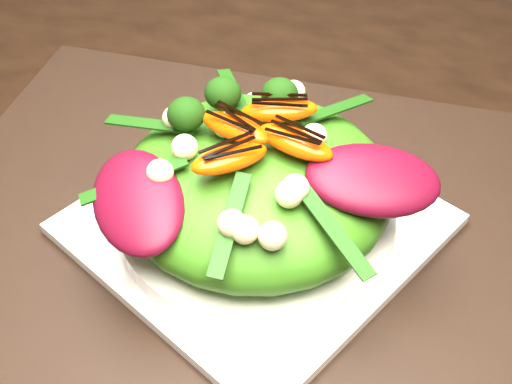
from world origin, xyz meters
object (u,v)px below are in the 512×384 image
at_px(orange_segment, 270,116).
at_px(lettuce_mound, 256,184).
at_px(plate_base, 256,224).
at_px(salad_bowl, 256,213).
at_px(placemat, 256,230).
at_px(dining_table, 462,178).

bearing_deg(orange_segment, lettuce_mound, -87.04).
bearing_deg(plate_base, lettuce_mound, 0.00).
bearing_deg(salad_bowl, orange_segment, 92.96).
relative_size(lettuce_mound, orange_segment, 3.60).
distance_m(placemat, salad_bowl, 0.02).
height_order(plate_base, lettuce_mound, lettuce_mound).
height_order(dining_table, orange_segment, dining_table).
xyz_separation_m(placemat, plate_base, (-0.00, -0.00, 0.01)).
bearing_deg(dining_table, plate_base, -132.97).
xyz_separation_m(plate_base, lettuce_mound, (0.00, 0.00, 0.04)).
relative_size(dining_table, placemat, 2.90).
distance_m(dining_table, orange_segment, 0.22).
bearing_deg(placemat, dining_table, 47.03).
distance_m(salad_bowl, orange_segment, 0.08).
xyz_separation_m(placemat, lettuce_mound, (-0.00, -0.00, 0.05)).
distance_m(plate_base, lettuce_mound, 0.04).
bearing_deg(placemat, salad_bowl, -90.00).
height_order(dining_table, plate_base, dining_table).
bearing_deg(orange_segment, placemat, -87.04).
distance_m(dining_table, salad_bowl, 0.21).
height_order(plate_base, orange_segment, orange_segment).
bearing_deg(salad_bowl, dining_table, 47.03).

